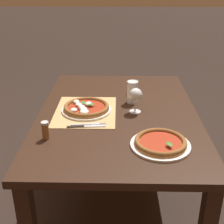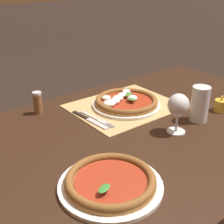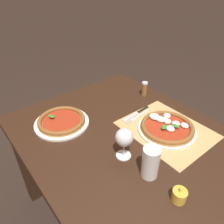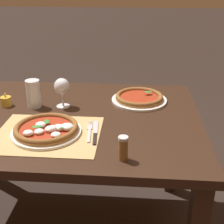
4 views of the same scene
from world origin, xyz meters
The scene contains 10 objects.
dining_table centered at (0.00, 0.00, 0.64)m, with size 1.39×0.96×0.74m.
paper_placemat centered at (0.00, -0.20, 0.74)m, with size 0.45×0.37×0.00m, color tan.
pizza_near centered at (0.00, -0.20, 0.76)m, with size 0.30×0.30×0.05m.
pizza_far centered at (0.40, 0.21, 0.76)m, with size 0.30×0.30×0.04m.
wine_glass centered at (0.00, 0.10, 0.85)m, with size 0.08×0.08×0.16m.
pint_glass centered at (-0.15, 0.09, 0.81)m, with size 0.07×0.07×0.15m.
fork centered at (0.18, -0.16, 0.75)m, with size 0.04×0.20×0.00m.
knife centered at (0.21, -0.17, 0.75)m, with size 0.04×0.22×0.01m.
votive_candle centered at (-0.30, 0.09, 0.76)m, with size 0.06×0.06×0.07m.
pepper_shaker centered at (0.34, -0.37, 0.79)m, with size 0.04×0.04×0.10m.
Camera 3 is at (-0.53, 0.59, 1.48)m, focal length 35.00 mm.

